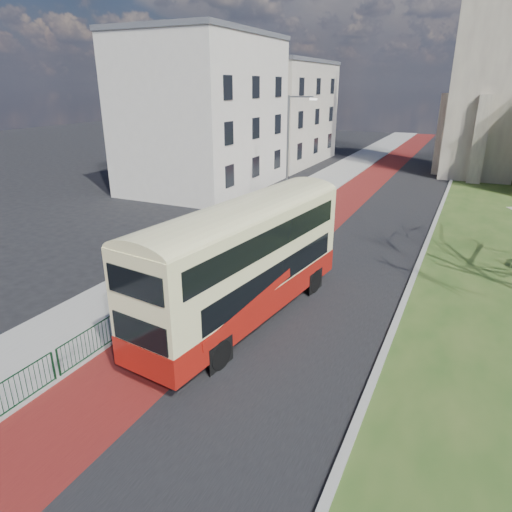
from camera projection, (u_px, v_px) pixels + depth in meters
The scene contains 11 objects.
ground at pixel (219, 328), 17.62m from camera, with size 160.00×160.00×0.00m, color black.
road_carriageway at pixel (371, 211), 33.88m from camera, with size 9.00×120.00×0.01m, color black.
bus_lane at pixel (336, 207), 34.98m from camera, with size 3.40×120.00×0.01m, color #591414.
pavement_west at pixel (290, 201), 36.49m from camera, with size 4.00×120.00×0.12m, color gray.
kerb_west at pixel (314, 204), 35.68m from camera, with size 0.25×120.00×0.13m, color #999993.
kerb_east at pixel (439, 211), 33.69m from camera, with size 0.25×80.00×0.13m, color #999993.
pedestrian_railing at pixel (207, 267), 21.99m from camera, with size 0.07×24.00×1.12m.
street_block_near at pixel (204, 113), 39.53m from camera, with size 10.30×14.30×13.00m.
street_block_far at pixel (276, 112), 53.30m from camera, with size 10.30×16.30×11.50m.
streetlamp at pixel (290, 147), 32.94m from camera, with size 2.13×0.18×8.00m.
bus at pixel (245, 257), 17.45m from camera, with size 3.91×11.29×4.62m.
Camera 1 is at (7.98, -13.36, 8.84)m, focal length 32.00 mm.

